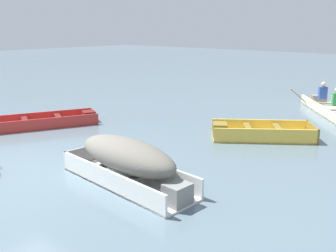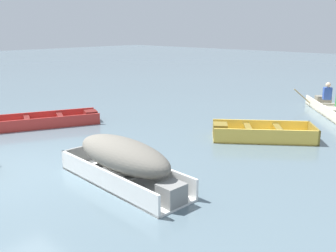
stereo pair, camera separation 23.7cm
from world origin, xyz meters
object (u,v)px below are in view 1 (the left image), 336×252
(skiff_white_mid_moored, at_px, (128,160))
(skiff_red_far_moored, at_px, (47,122))
(rowboat_cream_with_crew, at_px, (333,108))
(skiff_yellow_near_moored, at_px, (257,133))

(skiff_white_mid_moored, bearing_deg, skiff_red_far_moored, 165.28)
(skiff_white_mid_moored, bearing_deg, rowboat_cream_with_crew, 85.07)
(rowboat_cream_with_crew, bearing_deg, skiff_yellow_near_moored, -95.34)
(skiff_white_mid_moored, height_order, skiff_red_far_moored, skiff_white_mid_moored)
(skiff_red_far_moored, bearing_deg, skiff_white_mid_moored, -14.72)
(skiff_white_mid_moored, distance_m, rowboat_cream_with_crew, 8.82)
(skiff_red_far_moored, distance_m, rowboat_cream_with_crew, 9.42)
(skiff_red_far_moored, height_order, rowboat_cream_with_crew, rowboat_cream_with_crew)
(skiff_yellow_near_moored, height_order, skiff_white_mid_moored, skiff_white_mid_moored)
(skiff_yellow_near_moored, relative_size, rowboat_cream_with_crew, 0.73)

